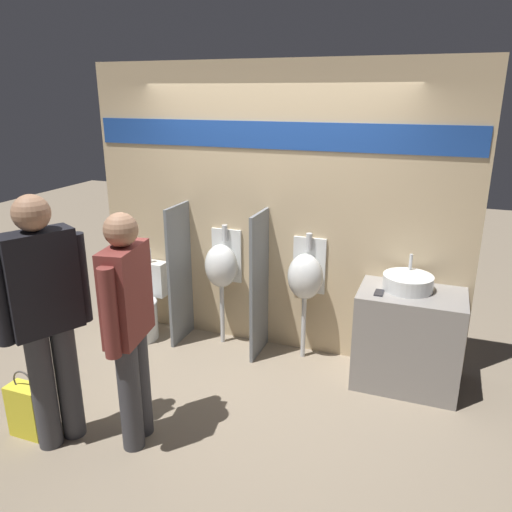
# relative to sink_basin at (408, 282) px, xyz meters

# --- Properties ---
(ground_plane) EXTENTS (16.00, 16.00, 0.00)m
(ground_plane) POSITION_rel_sink_basin_xyz_m (-1.29, -0.34, -0.92)
(ground_plane) COLOR gray
(display_wall) EXTENTS (3.64, 0.07, 2.70)m
(display_wall) POSITION_rel_sink_basin_xyz_m (-1.29, 0.26, 0.45)
(display_wall) COLOR tan
(display_wall) RESTS_ON ground_plane
(sink_counter) EXTENTS (0.86, 0.57, 0.85)m
(sink_counter) POSITION_rel_sink_basin_xyz_m (0.05, -0.06, -0.49)
(sink_counter) COLOR gray
(sink_counter) RESTS_ON ground_plane
(sink_basin) EXTENTS (0.41, 0.41, 0.27)m
(sink_basin) POSITION_rel_sink_basin_xyz_m (0.00, 0.00, 0.00)
(sink_basin) COLOR silver
(sink_basin) RESTS_ON sink_counter
(cell_phone) EXTENTS (0.07, 0.14, 0.01)m
(cell_phone) POSITION_rel_sink_basin_xyz_m (-0.21, -0.17, -0.06)
(cell_phone) COLOR #232328
(cell_phone) RESTS_ON sink_counter
(divider_near_counter) EXTENTS (0.03, 0.44, 1.40)m
(divider_near_counter) POSITION_rel_sink_basin_xyz_m (-2.17, 0.01, -0.22)
(divider_near_counter) COLOR slate
(divider_near_counter) RESTS_ON ground_plane
(divider_mid) EXTENTS (0.03, 0.44, 1.40)m
(divider_mid) POSITION_rel_sink_basin_xyz_m (-1.32, 0.01, -0.22)
(divider_mid) COLOR slate
(divider_mid) RESTS_ON ground_plane
(urinal_near_counter) EXTENTS (0.33, 0.29, 1.20)m
(urinal_near_counter) POSITION_rel_sink_basin_xyz_m (-1.75, 0.09, -0.10)
(urinal_near_counter) COLOR silver
(urinal_near_counter) RESTS_ON ground_plane
(urinal_far) EXTENTS (0.33, 0.29, 1.20)m
(urinal_far) POSITION_rel_sink_basin_xyz_m (-0.90, 0.09, -0.10)
(urinal_far) COLOR silver
(urinal_far) RESTS_ON ground_plane
(toilet) EXTENTS (0.40, 0.57, 0.89)m
(toilet) POSITION_rel_sink_basin_xyz_m (-2.59, -0.08, -0.62)
(toilet) COLOR silver
(toilet) RESTS_ON ground_plane
(person_in_vest) EXTENTS (0.26, 0.59, 1.70)m
(person_in_vest) POSITION_rel_sink_basin_xyz_m (-1.71, -1.51, 0.02)
(person_in_vest) COLOR #3D3D42
(person_in_vest) RESTS_ON ground_plane
(person_with_lanyard) EXTENTS (0.39, 0.58, 1.82)m
(person_with_lanyard) POSITION_rel_sink_basin_xyz_m (-2.23, -1.71, 0.09)
(person_with_lanyard) COLOR #3D3D42
(person_with_lanyard) RESTS_ON ground_plane
(shopping_bag) EXTENTS (0.27, 0.15, 0.53)m
(shopping_bag) POSITION_rel_sink_basin_xyz_m (-2.49, -1.75, -0.71)
(shopping_bag) COLOR yellow
(shopping_bag) RESTS_ON ground_plane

